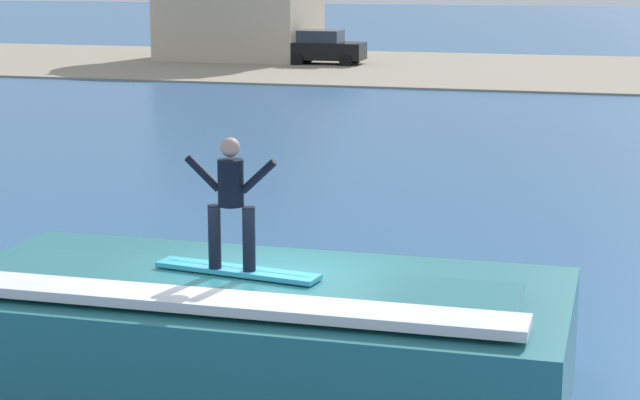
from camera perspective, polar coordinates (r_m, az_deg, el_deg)
ground_plane at (r=15.06m, az=-2.38°, el=-9.25°), size 260.00×260.00×0.00m
wave_crest at (r=14.45m, az=-3.35°, el=-6.92°), size 7.86×3.76×1.65m
surfboard at (r=14.11m, az=-4.20°, el=-3.57°), size 2.20×0.71×0.06m
surfer at (r=13.83m, az=-4.52°, el=0.18°), size 1.19×0.32×1.65m
shoreline_bank at (r=58.10m, az=11.01°, el=6.42°), size 120.00×19.17×0.09m
car_near_shore at (r=60.43m, az=0.24°, el=7.71°), size 4.05×2.25×1.86m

